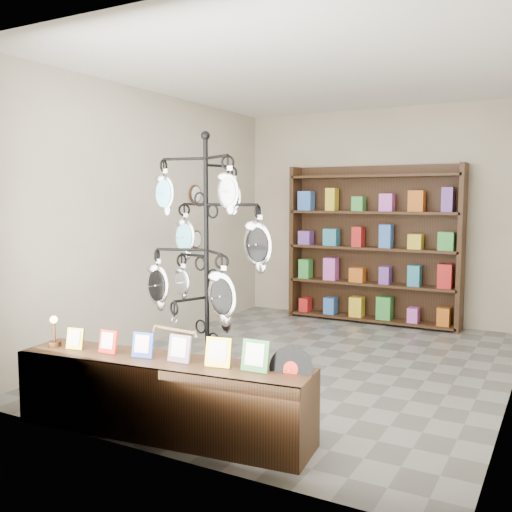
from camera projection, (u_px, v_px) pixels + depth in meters
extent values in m
plane|color=slate|center=(306.00, 363.00, 6.08)|extent=(5.00, 5.00, 0.00)
plane|color=#BDB098|center=(378.00, 216.00, 8.11)|extent=(4.00, 0.00, 4.00)
plane|color=#BDB098|center=(155.00, 236.00, 3.75)|extent=(4.00, 0.00, 4.00)
plane|color=#BDB098|center=(155.00, 219.00, 6.88)|extent=(0.00, 5.00, 5.00)
plane|color=white|center=(309.00, 74.00, 5.77)|extent=(5.00, 5.00, 0.00)
cylinder|color=black|center=(208.00, 405.00, 4.80)|extent=(0.55, 0.55, 0.03)
cylinder|color=black|center=(207.00, 276.00, 4.69)|extent=(0.04, 0.04, 2.23)
sphere|color=black|center=(205.00, 136.00, 4.57)|extent=(0.07, 0.07, 0.07)
ellipsoid|color=silver|center=(226.00, 320.00, 4.91)|extent=(0.12, 0.06, 0.23)
cube|color=tan|center=(174.00, 329.00, 4.52)|extent=(0.42, 0.06, 0.04)
cube|color=black|center=(162.00, 397.00, 4.23)|extent=(2.34, 0.73, 0.56)
cube|color=yellow|center=(75.00, 339.00, 4.49)|extent=(0.15, 0.07, 0.17)
cube|color=red|center=(108.00, 342.00, 4.37)|extent=(0.16, 0.07, 0.18)
cube|color=#263FA5|center=(143.00, 345.00, 4.25)|extent=(0.17, 0.08, 0.19)
cube|color=#E54C33|center=(180.00, 349.00, 4.13)|extent=(0.18, 0.08, 0.20)
cube|color=yellow|center=(218.00, 352.00, 4.01)|extent=(0.19, 0.08, 0.21)
cube|color=#337233|center=(255.00, 356.00, 3.91)|extent=(0.20, 0.09, 0.22)
cylinder|color=black|center=(291.00, 369.00, 3.87)|extent=(0.32, 0.11, 0.31)
cylinder|color=red|center=(291.00, 369.00, 3.87)|extent=(0.11, 0.04, 0.10)
cylinder|color=#402312|center=(55.00, 344.00, 4.57)|extent=(0.10, 0.10, 0.04)
cylinder|color=#402312|center=(54.00, 332.00, 4.56)|extent=(0.02, 0.02, 0.15)
sphere|color=#FFBF59|center=(54.00, 320.00, 4.55)|extent=(0.06, 0.06, 0.06)
cube|color=black|center=(376.00, 244.00, 8.09)|extent=(2.40, 0.04, 2.20)
cube|color=black|center=(296.00, 242.00, 8.52)|extent=(0.06, 0.36, 2.20)
cube|color=black|center=(461.00, 248.00, 7.39)|extent=(0.06, 0.36, 2.20)
cube|color=black|center=(371.00, 318.00, 8.06)|extent=(2.36, 0.36, 0.04)
cube|color=black|center=(372.00, 284.00, 8.01)|extent=(2.36, 0.36, 0.03)
cube|color=black|center=(373.00, 248.00, 7.96)|extent=(2.36, 0.36, 0.04)
cube|color=black|center=(373.00, 212.00, 7.91)|extent=(2.36, 0.36, 0.04)
cube|color=black|center=(374.00, 176.00, 7.86)|extent=(2.36, 0.36, 0.04)
cylinder|color=black|center=(195.00, 194.00, 7.54)|extent=(0.03, 0.24, 0.24)
cylinder|color=black|center=(196.00, 239.00, 7.60)|extent=(0.03, 0.24, 0.24)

